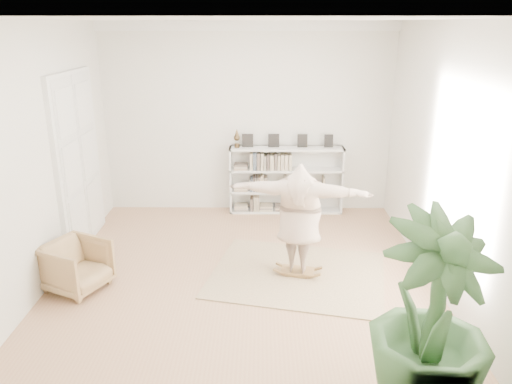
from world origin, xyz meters
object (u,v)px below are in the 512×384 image
bookshelf (286,181)px  armchair (77,266)px  person (299,216)px  rocker_board (298,271)px  houseplant (431,320)px

bookshelf → armchair: (-3.04, -3.09, -0.28)m
bookshelf → person: size_ratio=1.10×
person → rocker_board: bearing=-0.0°
armchair → houseplant: (4.11, -2.28, 0.65)m
rocker_board → person: 0.87m
houseplant → person: bearing=110.3°
bookshelf → person: 2.68m
person → bookshelf: bearing=-76.1°
person → houseplant: houseplant is taller
bookshelf → rocker_board: (0.07, -2.66, -0.57)m
bookshelf → rocker_board: bearing=-88.5°
person → houseplant: (1.00, -2.71, 0.06)m
rocker_board → person: size_ratio=0.27×
armchair → houseplant: size_ratio=0.39×
person → houseplant: 2.89m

